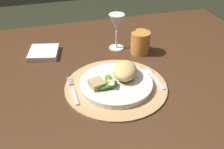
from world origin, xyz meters
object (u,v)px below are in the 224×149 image
napkin (44,53)px  wine_glass (117,24)px  fork (73,92)px  dinner_plate (116,84)px  dining_table (103,107)px  amber_tumbler (140,42)px  spoon (153,75)px

napkin → wine_glass: wine_glass is taller
fork → napkin: (-0.08, 0.29, 0.00)m
dinner_plate → fork: (-0.14, 0.00, -0.01)m
dining_table → dinner_plate: dinner_plate is taller
amber_tumbler → wine_glass: bearing=144.5°
fork → wine_glass: wine_glass is taller
dinner_plate → wine_glass: wine_glass is taller
spoon → napkin: 0.45m
dining_table → amber_tumbler: (0.19, 0.10, 0.21)m
dining_table → fork: 0.24m
amber_tumbler → dining_table: bearing=-151.3°
dining_table → fork: size_ratio=9.26×
napkin → wine_glass: size_ratio=0.79×
napkin → wine_glass: 0.32m
dining_table → spoon: (0.17, -0.08, 0.18)m
amber_tumbler → napkin: bearing=167.5°
fork → amber_tumbler: (0.31, 0.20, 0.04)m
dining_table → wine_glass: bearing=57.4°
dining_table → spoon: size_ratio=10.62×
fork → napkin: napkin is taller
dinner_plate → napkin: (-0.22, 0.29, -0.01)m
amber_tumbler → fork: bearing=-146.3°
dinner_plate → spoon: (0.14, 0.02, -0.01)m
napkin → amber_tumbler: size_ratio=1.33×
dinner_plate → napkin: 0.37m
wine_glass → amber_tumbler: size_ratio=1.68×
fork → spoon: bearing=4.0°
amber_tumbler → dinner_plate: bearing=-128.1°
dinner_plate → wine_glass: (0.08, 0.27, 0.09)m
spoon → wine_glass: wine_glass is taller
amber_tumbler → spoon: bearing=-96.1°
dinner_plate → amber_tumbler: 0.27m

